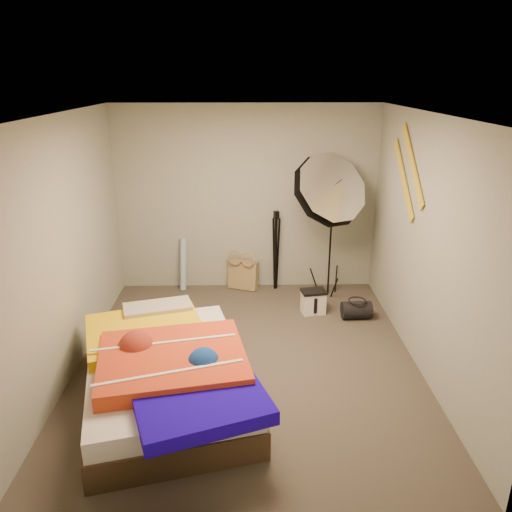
{
  "coord_description": "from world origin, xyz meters",
  "views": [
    {
      "loc": [
        -0.0,
        -4.56,
        2.83
      ],
      "look_at": [
        0.1,
        0.6,
        0.95
      ],
      "focal_mm": 35.0,
      "sensor_mm": 36.0,
      "label": 1
    }
  ],
  "objects_px": {
    "tote_bag": "(243,274)",
    "camera_case": "(313,302)",
    "bed": "(167,373)",
    "wrapping_roll": "(183,264)",
    "camera_tripod": "(276,245)",
    "duffel_bag": "(356,310)",
    "photo_umbrella": "(327,192)"
  },
  "relations": [
    {
      "from": "tote_bag",
      "to": "bed",
      "type": "xyz_separation_m",
      "value": [
        -0.67,
        -2.57,
        0.09
      ]
    },
    {
      "from": "wrapping_roll",
      "to": "camera_case",
      "type": "relative_size",
      "value": 2.58
    },
    {
      "from": "camera_tripod",
      "to": "tote_bag",
      "type": "bearing_deg",
      "value": 177.57
    },
    {
      "from": "tote_bag",
      "to": "photo_umbrella",
      "type": "relative_size",
      "value": 0.2
    },
    {
      "from": "tote_bag",
      "to": "camera_case",
      "type": "height_order",
      "value": "tote_bag"
    },
    {
      "from": "photo_umbrella",
      "to": "tote_bag",
      "type": "bearing_deg",
      "value": 159.67
    },
    {
      "from": "photo_umbrella",
      "to": "camera_tripod",
      "type": "xyz_separation_m",
      "value": [
        -0.61,
        0.37,
        -0.82
      ]
    },
    {
      "from": "wrapping_roll",
      "to": "duffel_bag",
      "type": "xyz_separation_m",
      "value": [
        2.23,
        -0.96,
        -0.25
      ]
    },
    {
      "from": "wrapping_roll",
      "to": "photo_umbrella",
      "type": "relative_size",
      "value": 0.35
    },
    {
      "from": "wrapping_roll",
      "to": "bed",
      "type": "distance_m",
      "value": 2.58
    },
    {
      "from": "camera_case",
      "to": "camera_tripod",
      "type": "height_order",
      "value": "camera_tripod"
    },
    {
      "from": "tote_bag",
      "to": "photo_umbrella",
      "type": "bearing_deg",
      "value": 0.86
    },
    {
      "from": "wrapping_roll",
      "to": "camera_tripod",
      "type": "distance_m",
      "value": 1.31
    },
    {
      "from": "bed",
      "to": "camera_tripod",
      "type": "distance_m",
      "value": 2.81
    },
    {
      "from": "tote_bag",
      "to": "wrapping_roll",
      "type": "xyz_separation_m",
      "value": [
        -0.83,
        0.0,
        0.16
      ]
    },
    {
      "from": "tote_bag",
      "to": "duffel_bag",
      "type": "height_order",
      "value": "tote_bag"
    },
    {
      "from": "camera_case",
      "to": "duffel_bag",
      "type": "xyz_separation_m",
      "value": [
        0.51,
        -0.16,
        -0.03
      ]
    },
    {
      "from": "wrapping_roll",
      "to": "photo_umbrella",
      "type": "height_order",
      "value": "photo_umbrella"
    },
    {
      "from": "wrapping_roll",
      "to": "camera_case",
      "type": "distance_m",
      "value": 1.9
    },
    {
      "from": "bed",
      "to": "camera_tripod",
      "type": "relative_size",
      "value": 2.08
    },
    {
      "from": "camera_case",
      "to": "tote_bag",
      "type": "bearing_deg",
      "value": 129.18
    },
    {
      "from": "duffel_bag",
      "to": "photo_umbrella",
      "type": "xyz_separation_m",
      "value": [
        -0.34,
        0.57,
        1.36
      ]
    },
    {
      "from": "duffel_bag",
      "to": "photo_umbrella",
      "type": "distance_m",
      "value": 1.51
    },
    {
      "from": "tote_bag",
      "to": "camera_case",
      "type": "bearing_deg",
      "value": -20.84
    },
    {
      "from": "wrapping_roll",
      "to": "photo_umbrella",
      "type": "distance_m",
      "value": 2.22
    },
    {
      "from": "camera_tripod",
      "to": "camera_case",
      "type": "bearing_deg",
      "value": -60.94
    },
    {
      "from": "bed",
      "to": "camera_tripod",
      "type": "xyz_separation_m",
      "value": [
        1.12,
        2.56,
        0.35
      ]
    },
    {
      "from": "tote_bag",
      "to": "bed",
      "type": "bearing_deg",
      "value": -83.5
    },
    {
      "from": "bed",
      "to": "wrapping_roll",
      "type": "bearing_deg",
      "value": 93.51
    },
    {
      "from": "wrapping_roll",
      "to": "duffel_bag",
      "type": "relative_size",
      "value": 2.01
    },
    {
      "from": "camera_case",
      "to": "wrapping_roll",
      "type": "bearing_deg",
      "value": 146.35
    },
    {
      "from": "duffel_bag",
      "to": "camera_tripod",
      "type": "xyz_separation_m",
      "value": [
        -0.94,
        0.94,
        0.53
      ]
    }
  ]
}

